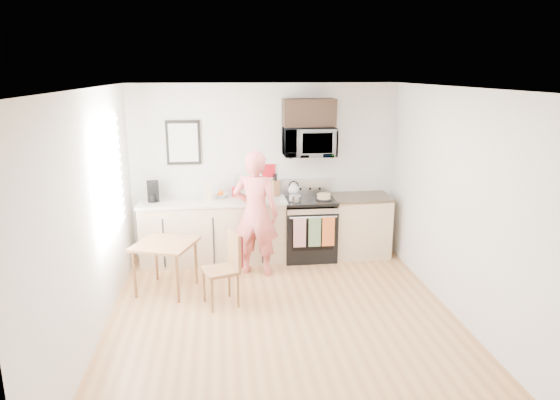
{
  "coord_description": "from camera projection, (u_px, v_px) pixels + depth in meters",
  "views": [
    {
      "loc": [
        -0.65,
        -5.11,
        2.78
      ],
      "look_at": [
        0.07,
        1.0,
        1.17
      ],
      "focal_mm": 32.0,
      "sensor_mm": 36.0,
      "label": 1
    }
  ],
  "objects": [
    {
      "name": "bread_bag",
      "position": [
        255.0,
        197.0,
        7.24
      ],
      "size": [
        0.3,
        0.22,
        0.1
      ],
      "primitive_type": "cube",
      "rotation": [
        0.0,
        0.0,
        -0.38
      ],
      "color": "tan",
      "rests_on": "countertop_left"
    },
    {
      "name": "ceiling",
      "position": [
        284.0,
        88.0,
        5.03
      ],
      "size": [
        4.0,
        4.6,
        0.04
      ],
      "primitive_type": "cube",
      "color": "white",
      "rests_on": "back_wall"
    },
    {
      "name": "right_wall",
      "position": [
        461.0,
        206.0,
        5.58
      ],
      "size": [
        0.04,
        4.6,
        2.6
      ],
      "primitive_type": "cube",
      "color": "white",
      "rests_on": "floor"
    },
    {
      "name": "knife_block",
      "position": [
        275.0,
        188.0,
        7.52
      ],
      "size": [
        0.14,
        0.17,
        0.23
      ],
      "primitive_type": "cube",
      "rotation": [
        0.0,
        0.0,
        0.3
      ],
      "color": "brown",
      "rests_on": "countertop_left"
    },
    {
      "name": "kettle",
      "position": [
        294.0,
        189.0,
        7.59
      ],
      "size": [
        0.18,
        0.18,
        0.23
      ],
      "color": "silver",
      "rests_on": "range"
    },
    {
      "name": "coffee_maker",
      "position": [
        153.0,
        192.0,
        7.19
      ],
      "size": [
        0.19,
        0.25,
        0.29
      ],
      "rotation": [
        0.0,
        0.0,
        0.17
      ],
      "color": "black",
      "rests_on": "countertop_left"
    },
    {
      "name": "upper_cabinet",
      "position": [
        309.0,
        113.0,
        7.25
      ],
      "size": [
        0.76,
        0.35,
        0.4
      ],
      "primitive_type": "cube",
      "color": "black",
      "rests_on": "back_wall"
    },
    {
      "name": "front_wall",
      "position": [
        330.0,
        312.0,
        3.14
      ],
      "size": [
        4.0,
        0.04,
        2.6
      ],
      "primitive_type": "cube",
      "color": "white",
      "rests_on": "floor"
    },
    {
      "name": "person",
      "position": [
        256.0,
        213.0,
        6.83
      ],
      "size": [
        0.74,
        0.61,
        1.75
      ],
      "primitive_type": "imported",
      "rotation": [
        0.0,
        0.0,
        2.79
      ],
      "color": "#C63638",
      "rests_on": "floor"
    },
    {
      "name": "fruit_bowl",
      "position": [
        221.0,
        195.0,
        7.43
      ],
      "size": [
        0.28,
        0.28,
        0.1
      ],
      "color": "silver",
      "rests_on": "countertop_left"
    },
    {
      "name": "floor",
      "position": [
        284.0,
        321.0,
        5.68
      ],
      "size": [
        4.6,
        4.6,
        0.0
      ],
      "primitive_type": "plane",
      "color": "#9C653C",
      "rests_on": "ground"
    },
    {
      "name": "range",
      "position": [
        309.0,
        230.0,
        7.54
      ],
      "size": [
        0.76,
        0.7,
        1.16
      ],
      "color": "black",
      "rests_on": "floor"
    },
    {
      "name": "countertop_left",
      "position": [
        213.0,
        201.0,
        7.28
      ],
      "size": [
        2.14,
        0.64,
        0.04
      ],
      "primitive_type": "cube",
      "color": "beige",
      "rests_on": "cabinet_left"
    },
    {
      "name": "countertop_right",
      "position": [
        361.0,
        197.0,
        7.54
      ],
      "size": [
        0.88,
        0.64,
        0.04
      ],
      "primitive_type": "cube",
      "color": "black",
      "rests_on": "cabinet_right"
    },
    {
      "name": "back_wall",
      "position": [
        265.0,
        171.0,
        7.57
      ],
      "size": [
        4.0,
        0.04,
        2.6
      ],
      "primitive_type": "cube",
      "color": "white",
      "rests_on": "floor"
    },
    {
      "name": "wall_art",
      "position": [
        183.0,
        143.0,
        7.29
      ],
      "size": [
        0.5,
        0.04,
        0.65
      ],
      "color": "black",
      "rests_on": "back_wall"
    },
    {
      "name": "utensil_crock",
      "position": [
        235.0,
        187.0,
        7.47
      ],
      "size": [
        0.11,
        0.11,
        0.33
      ],
      "color": "#AC0E19",
      "rests_on": "countertop_left"
    },
    {
      "name": "microwave",
      "position": [
        309.0,
        142.0,
        7.31
      ],
      "size": [
        0.76,
        0.51,
        0.42
      ],
      "primitive_type": "imported",
      "color": "#BBBBC0",
      "rests_on": "back_wall"
    },
    {
      "name": "left_wall",
      "position": [
        92.0,
        218.0,
        5.13
      ],
      "size": [
        0.04,
        4.6,
        2.6
      ],
      "primitive_type": "cube",
      "color": "white",
      "rests_on": "floor"
    },
    {
      "name": "cabinet_right",
      "position": [
        360.0,
        227.0,
        7.65
      ],
      "size": [
        0.84,
        0.6,
        0.9
      ],
      "primitive_type": "cube",
      "color": "tan",
      "rests_on": "floor"
    },
    {
      "name": "milk_carton",
      "position": [
        207.0,
        192.0,
        7.23
      ],
      "size": [
        0.1,
        0.1,
        0.26
      ],
      "primitive_type": "cube",
      "rotation": [
        0.0,
        0.0,
        0.0
      ],
      "color": "tan",
      "rests_on": "countertop_left"
    },
    {
      "name": "dining_table",
      "position": [
        165.0,
        248.0,
        6.34
      ],
      "size": [
        0.78,
        0.78,
        0.66
      ],
      "rotation": [
        0.0,
        0.0,
        -0.35
      ],
      "color": "brown",
      "rests_on": "floor"
    },
    {
      "name": "cabinet_left",
      "position": [
        214.0,
        232.0,
        7.4
      ],
      "size": [
        2.1,
        0.6,
        0.9
      ],
      "primitive_type": "cube",
      "color": "tan",
      "rests_on": "floor"
    },
    {
      "name": "pot",
      "position": [
        295.0,
        198.0,
        7.25
      ],
      "size": [
        0.18,
        0.29,
        0.09
      ],
      "rotation": [
        0.0,
        0.0,
        -0.32
      ],
      "color": "#BBBBC0",
      "rests_on": "range"
    },
    {
      "name": "window",
      "position": [
        110.0,
        178.0,
        5.84
      ],
      "size": [
        0.06,
        1.4,
        1.5
      ],
      "color": "white",
      "rests_on": "left_wall"
    },
    {
      "name": "cake",
      "position": [
        324.0,
        197.0,
        7.37
      ],
      "size": [
        0.24,
        0.24,
        0.08
      ],
      "color": "black",
      "rests_on": "range"
    },
    {
      "name": "wall_trivet",
      "position": [
        268.0,
        171.0,
        7.56
      ],
      "size": [
        0.2,
        0.02,
        0.2
      ],
      "primitive_type": "cube",
      "color": "#AC0E19",
      "rests_on": "back_wall"
    },
    {
      "name": "chair",
      "position": [
        230.0,
        258.0,
        6.01
      ],
      "size": [
        0.52,
        0.49,
        0.91
      ],
      "rotation": [
        0.0,
        0.0,
        0.32
      ],
      "color": "brown",
      "rests_on": "floor"
    }
  ]
}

